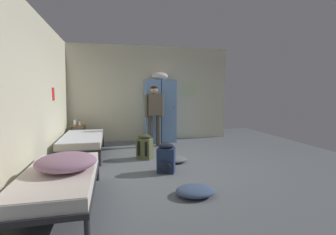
# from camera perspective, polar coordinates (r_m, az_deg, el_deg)

# --- Properties ---
(ground_plane) EXTENTS (8.50, 8.50, 0.00)m
(ground_plane) POSITION_cam_1_polar(r_m,az_deg,el_deg) (5.20, 0.67, -10.78)
(ground_plane) COLOR slate
(room_backdrop) EXTENTS (4.93, 5.37, 2.87)m
(room_backdrop) POSITION_cam_1_polar(r_m,az_deg,el_deg) (6.13, -13.82, 5.24)
(room_backdrop) COLOR beige
(room_backdrop) RESTS_ON ground_plane
(locker_bank) EXTENTS (0.90, 0.55, 2.07)m
(locker_bank) POSITION_cam_1_polar(r_m,az_deg,el_deg) (7.36, -1.88, 1.87)
(locker_bank) COLOR #6B93C6
(locker_bank) RESTS_ON ground_plane
(shelf_unit) EXTENTS (0.38, 0.30, 0.57)m
(shelf_unit) POSITION_cam_1_polar(r_m,az_deg,el_deg) (7.27, -20.16, -3.50)
(shelf_unit) COLOR brown
(shelf_unit) RESTS_ON ground_plane
(bed_left_rear) EXTENTS (0.90, 1.90, 0.49)m
(bed_left_rear) POSITION_cam_1_polar(r_m,az_deg,el_deg) (6.09, -19.20, -4.92)
(bed_left_rear) COLOR #28282D
(bed_left_rear) RESTS_ON ground_plane
(bed_left_front) EXTENTS (0.90, 1.90, 0.49)m
(bed_left_front) POSITION_cam_1_polar(r_m,az_deg,el_deg) (3.54, -23.92, -12.94)
(bed_left_front) COLOR #28282D
(bed_left_front) RESTS_ON ground_plane
(bedding_heap) EXTENTS (0.76, 0.74, 0.22)m
(bedding_heap) POSITION_cam_1_polar(r_m,az_deg,el_deg) (3.48, -22.52, -9.48)
(bedding_heap) COLOR gray
(bedding_heap) RESTS_ON bed_left_front
(person_traveler) EXTENTS (0.52, 0.26, 1.65)m
(person_traveler) POSITION_cam_1_polar(r_m,az_deg,el_deg) (6.70, -3.22, 1.70)
(person_traveler) COLOR #3D3833
(person_traveler) RESTS_ON ground_plane
(water_bottle) EXTENTS (0.06, 0.06, 0.19)m
(water_bottle) POSITION_cam_1_polar(r_m,az_deg,el_deg) (7.26, -20.85, -1.06)
(water_bottle) COLOR white
(water_bottle) RESTS_ON shelf_unit
(lotion_bottle) EXTENTS (0.06, 0.06, 0.17)m
(lotion_bottle) POSITION_cam_1_polar(r_m,az_deg,el_deg) (7.18, -19.73, -1.20)
(lotion_bottle) COLOR beige
(lotion_bottle) RESTS_ON shelf_unit
(backpack_olive) EXTENTS (0.40, 0.41, 0.55)m
(backpack_olive) POSITION_cam_1_polar(r_m,az_deg,el_deg) (5.59, -5.38, -6.85)
(backpack_olive) COLOR #566038
(backpack_olive) RESTS_ON ground_plane
(backpack_navy) EXTENTS (0.39, 0.40, 0.55)m
(backpack_navy) POSITION_cam_1_polar(r_m,az_deg,el_deg) (4.63, -0.46, -9.53)
(backpack_navy) COLOR navy
(backpack_navy) RESTS_ON ground_plane
(clothes_pile_grey) EXTENTS (0.52, 0.46, 0.12)m
(clothes_pile_grey) POSITION_cam_1_polar(r_m,az_deg,el_deg) (5.33, 1.51, -9.69)
(clothes_pile_grey) COLOR slate
(clothes_pile_grey) RESTS_ON ground_plane
(clothes_pile_denim) EXTENTS (0.58, 0.47, 0.14)m
(clothes_pile_denim) POSITION_cam_1_polar(r_m,az_deg,el_deg) (3.74, 6.37, -16.54)
(clothes_pile_denim) COLOR #42567A
(clothes_pile_denim) RESTS_ON ground_plane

